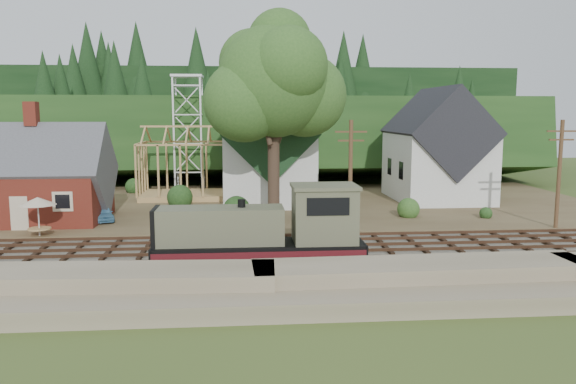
{
  "coord_description": "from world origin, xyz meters",
  "views": [
    {
      "loc": [
        -0.46,
        -32.57,
        8.44
      ],
      "look_at": [
        2.77,
        6.0,
        3.0
      ],
      "focal_mm": 35.0,
      "sensor_mm": 36.0,
      "label": 1
    }
  ],
  "objects": [
    {
      "name": "car_blue",
      "position": [
        -11.02,
        10.54,
        0.87
      ],
      "size": [
        2.44,
        3.61,
        1.14
      ],
      "primitive_type": "imported",
      "rotation": [
        0.0,
        0.0,
        0.36
      ],
      "color": "#5B9BC3",
      "rests_on": "village_flat"
    },
    {
      "name": "telegraph_pole_near",
      "position": [
        7.0,
        5.2,
        4.25
      ],
      "size": [
        2.2,
        0.28,
        8.0
      ],
      "color": "#4C331E",
      "rests_on": "ground"
    },
    {
      "name": "railroad_bed",
      "position": [
        0.0,
        0.0,
        0.08
      ],
      "size": [
        64.0,
        11.0,
        0.16
      ],
      "primitive_type": "cube",
      "color": "#726B5B",
      "rests_on": "ground"
    },
    {
      "name": "farmhouse",
      "position": [
        18.0,
        19.0,
        4.87
      ],
      "size": [
        8.4,
        10.8,
        10.6
      ],
      "color": "silver",
      "rests_on": "village_flat"
    },
    {
      "name": "telegraph_pole_far",
      "position": [
        22.0,
        5.2,
        4.25
      ],
      "size": [
        2.2,
        0.28,
        8.0
      ],
      "color": "#4C331E",
      "rests_on": "ground"
    },
    {
      "name": "locomotive",
      "position": [
        0.89,
        -3.0,
        2.01
      ],
      "size": [
        11.14,
        2.79,
        4.48
      ],
      "color": "black",
      "rests_on": "railroad_bed"
    },
    {
      "name": "ground",
      "position": [
        0.0,
        0.0,
        0.0
      ],
      "size": [
        140.0,
        140.0,
        0.0
      ],
      "primitive_type": "plane",
      "color": "#384C1E",
      "rests_on": "ground"
    },
    {
      "name": "car_red",
      "position": [
        20.29,
        18.17,
        0.84
      ],
      "size": [
        4.08,
        2.28,
        1.08
      ],
      "primitive_type": "imported",
      "rotation": [
        0.0,
        0.0,
        1.44
      ],
      "color": "red",
      "rests_on": "village_flat"
    },
    {
      "name": "lattice_tower",
      "position": [
        -6.0,
        28.0,
        10.03
      ],
      "size": [
        3.2,
        3.2,
        12.12
      ],
      "color": "silver",
      "rests_on": "village_flat"
    },
    {
      "name": "church",
      "position": [
        2.0,
        19.68,
        5.18
      ],
      "size": [
        8.4,
        15.17,
        13.0
      ],
      "color": "silver",
      "rests_on": "village_flat"
    },
    {
      "name": "ridge",
      "position": [
        0.0,
        58.0,
        0.0
      ],
      "size": [
        80.0,
        20.0,
        12.0
      ],
      "primitive_type": "cube",
      "color": "black",
      "rests_on": "ground"
    },
    {
      "name": "village_flat",
      "position": [
        0.0,
        18.0,
        0.15
      ],
      "size": [
        64.0,
        26.0,
        0.3
      ],
      "primitive_type": "cube",
      "color": "brown",
      "rests_on": "ground"
    },
    {
      "name": "depot",
      "position": [
        -16.0,
        11.0,
        3.21
      ],
      "size": [
        10.8,
        7.41,
        9.0
      ],
      "color": "maroon",
      "rests_on": "village_flat"
    },
    {
      "name": "patio_set",
      "position": [
        -14.0,
        5.53,
        2.53
      ],
      "size": [
        2.35,
        2.35,
        2.62
      ],
      "color": "silver",
      "rests_on": "village_flat"
    },
    {
      "name": "timber_frame",
      "position": [
        -6.0,
        22.0,
        3.27
      ],
      "size": [
        8.2,
        6.2,
        6.99
      ],
      "color": "tan",
      "rests_on": "village_flat"
    },
    {
      "name": "big_tree",
      "position": [
        2.17,
        10.08,
        10.22
      ],
      "size": [
        10.9,
        8.4,
        14.7
      ],
      "color": "#38281E",
      "rests_on": "village_flat"
    },
    {
      "name": "embankment",
      "position": [
        0.0,
        -8.5,
        0.0
      ],
      "size": [
        64.0,
        5.0,
        1.6
      ],
      "primitive_type": "cube",
      "color": "#7F7259",
      "rests_on": "ground"
    },
    {
      "name": "hillside",
      "position": [
        0.0,
        42.0,
        0.0
      ],
      "size": [
        70.0,
        28.96,
        12.74
      ],
      "primitive_type": "cube",
      "rotation": [
        -0.17,
        0.0,
        0.0
      ],
      "color": "#1E3F19",
      "rests_on": "ground"
    }
  ]
}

